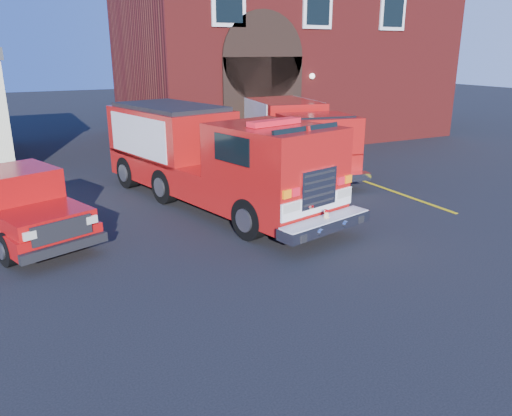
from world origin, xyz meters
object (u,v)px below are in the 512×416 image
fire_engine (211,156)px  pickup_truck (12,204)px  secondary_truck (290,132)px  fire_station (278,50)px

fire_engine → pickup_truck: size_ratio=1.66×
pickup_truck → secondary_truck: 10.20m
fire_engine → secondary_truck: bearing=34.6°
pickup_truck → fire_station: bearing=39.4°
fire_station → pickup_truck: 17.52m
secondary_truck → fire_station: bearing=64.0°
fire_station → pickup_truck: (-13.27, -10.90, -3.46)m
fire_station → secondary_truck: (-3.66, -7.50, -2.93)m
fire_station → secondary_truck: 8.85m
fire_engine → secondary_truck: fire_engine is taller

